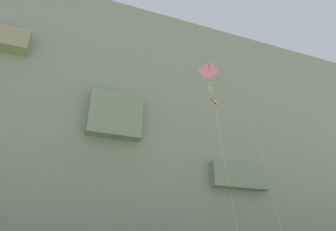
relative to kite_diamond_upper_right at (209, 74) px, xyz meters
name	(u,v)px	position (x,y,z in m)	size (l,w,h in m)	color
cliff_face	(107,128)	(-3.56, 44.14, 12.82)	(180.00, 26.25, 58.28)	gray
kite_diamond_upper_right	(209,74)	(0.00, 0.00, 0.00)	(2.22, 3.93, 17.79)	pink
kite_windsock_mid_center	(216,104)	(10.46, 16.70, 7.78)	(2.32, 2.24, 24.65)	orange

